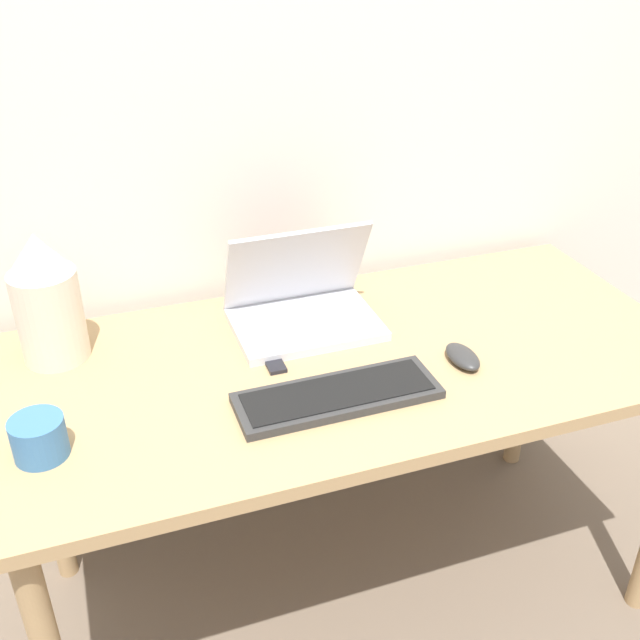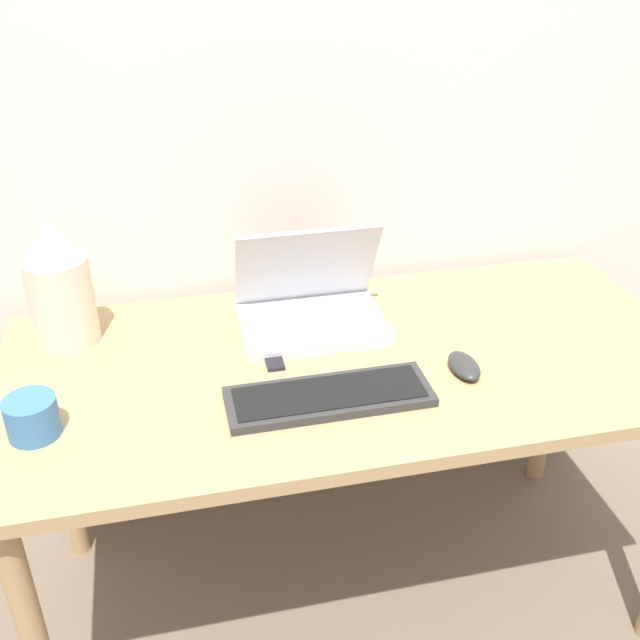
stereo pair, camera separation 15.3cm
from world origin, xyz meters
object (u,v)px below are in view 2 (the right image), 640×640
at_px(laptop, 310,303).
at_px(mug, 32,417).
at_px(mouse, 464,366).
at_px(mp3_player, 275,363).
at_px(vase, 59,284).
at_px(keyboard, 329,396).

distance_m(laptop, mug, 0.64).
relative_size(mouse, mp3_player, 1.94).
bearing_deg(laptop, mug, -153.70).
height_order(laptop, mug, laptop).
bearing_deg(laptop, mp3_player, -125.23).
bearing_deg(mug, mp3_player, 15.48).
distance_m(laptop, vase, 0.55).
relative_size(laptop, mug, 3.39).
height_order(keyboard, vase, vase).
relative_size(laptop, keyboard, 0.80).
distance_m(keyboard, mp3_player, 0.17).
relative_size(keyboard, mug, 4.23).
xyz_separation_m(laptop, vase, (-0.54, 0.04, 0.09)).
bearing_deg(keyboard, mp3_player, 118.92).
bearing_deg(mouse, mp3_player, 163.41).
distance_m(laptop, mouse, 0.38).
bearing_deg(mouse, vase, 158.99).
relative_size(mp3_player, mug, 0.58).
xyz_separation_m(keyboard, mp3_player, (-0.08, 0.15, -0.01)).
height_order(laptop, mouse, laptop).
bearing_deg(mug, laptop, 26.30).
bearing_deg(mp3_player, laptop, 54.77).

